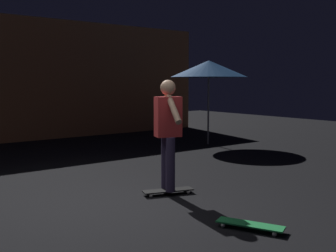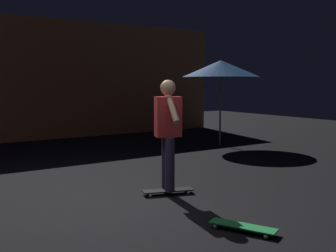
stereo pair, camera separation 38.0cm
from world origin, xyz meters
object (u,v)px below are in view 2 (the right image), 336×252
at_px(skateboard_spare, 243,227).
at_px(skater, 168,127).
at_px(patio_umbrella, 221,69).
at_px(skateboard_ridden, 168,191).

relative_size(skateboard_spare, skater, 0.47).
xyz_separation_m(patio_umbrella, skater, (-3.97, -3.38, -1.04)).
bearing_deg(patio_umbrella, skateboard_ridden, -139.64).
bearing_deg(skater, skateboard_ridden, 90.00).
xyz_separation_m(skateboard_ridden, skater, (0.00, -0.00, 0.98)).
height_order(patio_umbrella, skater, patio_umbrella).
height_order(patio_umbrella, skateboard_ridden, patio_umbrella).
bearing_deg(skater, patio_umbrella, 40.36).
bearing_deg(patio_umbrella, skateboard_spare, -128.70).
height_order(skateboard_ridden, skateboard_spare, same).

